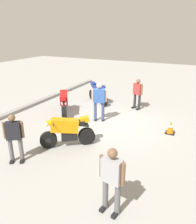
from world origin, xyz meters
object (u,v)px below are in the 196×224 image
object	(u,v)px
motorcycle_red_sportbike	(64,102)
motorcycle_orange_sportbike	(67,130)
motorcycle_blue_sportbike	(98,92)
person_in_red_shirt	(138,92)
traffic_cone	(171,127)
person_in_black_shirt	(14,136)
person_in_blue_shirt	(99,99)
person_in_gray_shirt	(112,177)

from	to	relation	value
motorcycle_red_sportbike	motorcycle_orange_sportbike	xyz separation A→B (m)	(-2.66, -1.96, 0.00)
motorcycle_red_sportbike	motorcycle_blue_sportbike	size ratio (longest dim) A/B	1.03
motorcycle_red_sportbike	person_in_red_shirt	world-z (taller)	person_in_red_shirt
person_in_red_shirt	traffic_cone	bearing A→B (deg)	67.57
motorcycle_orange_sportbike	traffic_cone	world-z (taller)	motorcycle_orange_sportbike
person_in_black_shirt	person_in_red_shirt	size ratio (longest dim) A/B	1.00
motorcycle_blue_sportbike	person_in_red_shirt	distance (m)	2.29
person_in_blue_shirt	person_in_red_shirt	size ratio (longest dim) A/B	1.12
person_in_gray_shirt	traffic_cone	world-z (taller)	person_in_gray_shirt
person_in_black_shirt	person_in_gray_shirt	xyz separation A→B (m)	(-0.60, -3.47, 0.03)
motorcycle_red_sportbike	person_in_gray_shirt	size ratio (longest dim) A/B	1.06
motorcycle_orange_sportbike	motorcycle_blue_sportbike	xyz separation A→B (m)	(4.98, 1.25, 0.00)
person_in_blue_shirt	person_in_gray_shirt	world-z (taller)	person_in_blue_shirt
motorcycle_orange_sportbike	person_in_red_shirt	xyz separation A→B (m)	(4.95, -1.02, 0.28)
motorcycle_blue_sportbike	person_in_black_shirt	size ratio (longest dim) A/B	1.06
motorcycle_red_sportbike	person_in_gray_shirt	xyz separation A→B (m)	(-4.81, -4.55, 0.32)
person_in_gray_shirt	traffic_cone	size ratio (longest dim) A/B	3.05
motorcycle_blue_sportbike	person_in_gray_shirt	size ratio (longest dim) A/B	1.03
motorcycle_blue_sportbike	person_in_red_shirt	bearing A→B (deg)	36.50
motorcycle_orange_sportbike	person_in_black_shirt	xyz separation A→B (m)	(-1.55, 0.88, 0.29)
person_in_blue_shirt	person_in_gray_shirt	bearing A→B (deg)	-174.17
person_in_blue_shirt	traffic_cone	distance (m)	3.22
person_in_blue_shirt	person_in_black_shirt	bearing A→B (deg)	145.22
person_in_red_shirt	person_in_gray_shirt	world-z (taller)	person_in_gray_shirt
motorcycle_blue_sportbike	motorcycle_orange_sportbike	bearing A→B (deg)	-38.47
motorcycle_red_sportbike	traffic_cone	distance (m)	5.07
person_in_black_shirt	person_in_red_shirt	distance (m)	6.77
traffic_cone	person_in_blue_shirt	bearing A→B (deg)	91.46
motorcycle_blue_sportbike	person_in_gray_shirt	xyz separation A→B (m)	(-7.13, -3.85, 0.32)
person_in_blue_shirt	traffic_cone	bearing A→B (deg)	-111.60
motorcycle_orange_sportbike	person_in_blue_shirt	size ratio (longest dim) A/B	0.93
person_in_black_shirt	person_in_red_shirt	world-z (taller)	person_in_black_shirt
person_in_red_shirt	traffic_cone	world-z (taller)	person_in_red_shirt
traffic_cone	motorcycle_red_sportbike	bearing A→B (deg)	90.07
person_in_red_shirt	motorcycle_blue_sportbike	bearing A→B (deg)	-65.74
motorcycle_orange_sportbike	person_in_blue_shirt	bearing A→B (deg)	-128.60
person_in_blue_shirt	person_in_red_shirt	distance (m)	2.58
motorcycle_blue_sportbike	traffic_cone	world-z (taller)	motorcycle_blue_sportbike
traffic_cone	person_in_black_shirt	bearing A→B (deg)	136.62
motorcycle_blue_sportbike	person_in_red_shirt	world-z (taller)	person_in_red_shirt
motorcycle_red_sportbike	traffic_cone	bearing A→B (deg)	-124.02
motorcycle_orange_sportbike	motorcycle_red_sportbike	bearing A→B (deg)	-92.66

